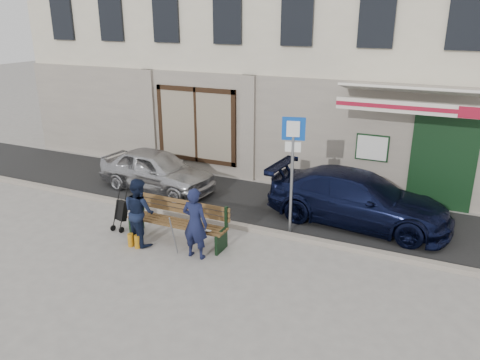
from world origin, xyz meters
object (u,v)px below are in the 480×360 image
Objects in this scene: car_silver at (156,170)px; woman at (139,211)px; parking_sign at (293,157)px; man at (195,223)px; car_navy at (358,198)px; stroller at (121,211)px; bench at (175,222)px.

woman is at bearing -145.52° from car_silver.
man is (-1.43, -1.92, -1.09)m from parking_sign.
man is at bearing 144.05° from car_navy.
stroller is at bearing -3.30° from woman.
stroller is (-0.85, 0.41, -0.31)m from woman.
car_navy is 2.91× the size of woman.
bench is 1.58× the size of woman.
woman is 1.51× the size of stroller.
car_navy is at bearing 30.90° from parking_sign.
bench is at bearing -160.34° from parking_sign.
parking_sign is at bearing -126.90° from man.
woman is at bearing 131.49° from car_navy.
car_navy is at bearing -82.43° from car_silver.
car_silver is 1.49× the size of bench.
car_silver reaches higher than bench.
stroller reaches higher than bench.
parking_sign is 2.75× the size of stroller.
woman is at bearing -2.14° from man.
car_navy is 5.71m from stroller.
parking_sign is at bearing 138.90° from car_navy.
car_silver is at bearing 96.06° from car_navy.
bench is at bearing -124.88° from woman.
man is 1.45m from woman.
parking_sign is at bearing -124.72° from woman.
woman is at bearing -11.52° from stroller.
stroller is (-2.30, 0.46, -0.33)m from man.
woman is (-1.45, 0.05, -0.01)m from man.
car_silver is 2.69m from stroller.
man is 1.02× the size of woman.
woman is 0.99m from stroller.
parking_sign is at bearing -97.81° from car_silver.
car_navy reaches higher than bench.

